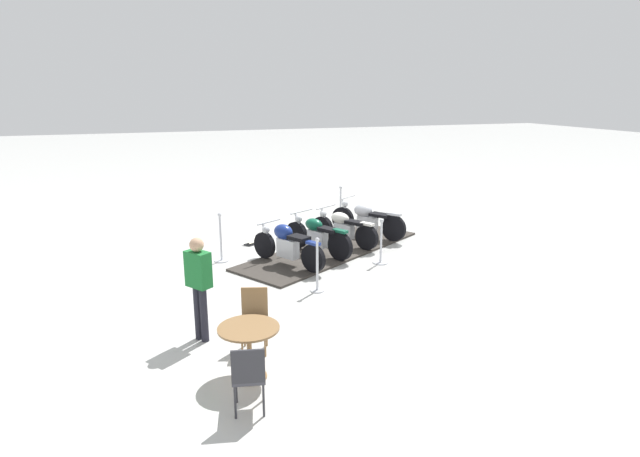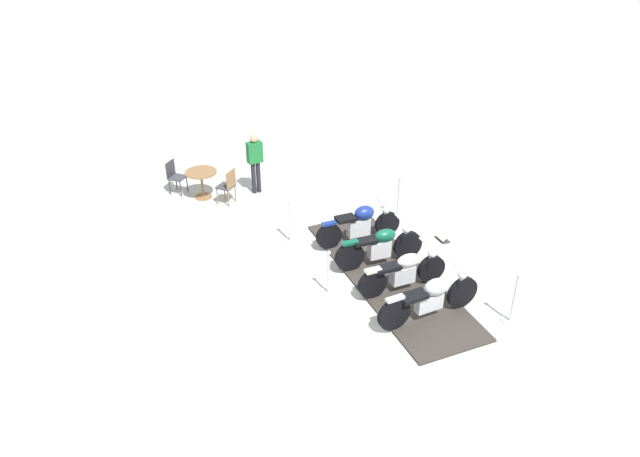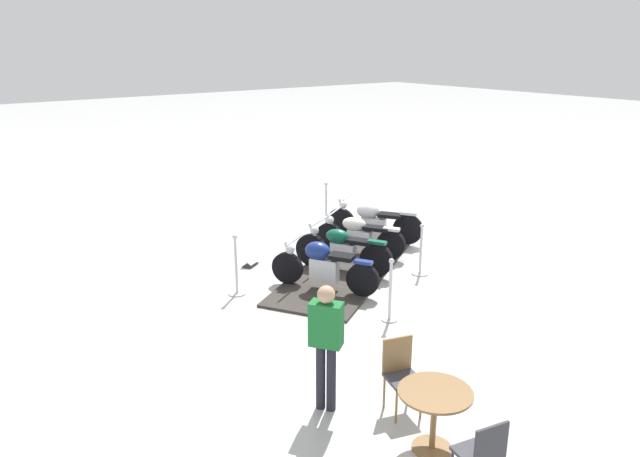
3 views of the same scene
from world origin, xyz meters
The scene contains 15 objects.
ground_plane centered at (0.00, 0.00, 0.00)m, with size 80.00×80.00×0.00m, color silver.
display_platform centered at (0.00, 0.00, 0.03)m, with size 5.29×1.68×0.05m, color #38332D.
motorcycle_chrome centered at (-0.82, 1.31, 0.53)m, with size 1.95×1.35×1.00m.
motorcycle_cream centered at (-0.29, 0.43, 0.48)m, with size 1.80×1.21×0.91m.
motorcycle_forest centered at (0.24, -0.45, 0.50)m, with size 1.89×1.13×0.98m.
motorcycle_navy centered at (0.76, -1.35, 0.53)m, with size 1.90×1.19×0.91m.
stanchion_left_rear centered at (2.40, -1.19, 0.40)m, with size 0.28×0.28×1.10m.
stanchion_right_rear centered at (-0.10, -2.68, 0.37)m, with size 0.34×0.34×1.15m.
stanchion_left_mid centered at (1.25, 0.75, 0.31)m, with size 0.36×0.36×1.05m.
stanchion_right_front centered at (-2.40, 1.19, 0.36)m, with size 0.34×0.34×1.14m.
info_placard centered at (-1.21, -1.73, 0.07)m, with size 0.38×0.43×0.21m.
cafe_table centered at (5.13, -3.11, 0.58)m, with size 0.84×0.84×0.76m.
cafe_chair_near_table centered at (5.94, -3.28, 0.53)m, with size 0.48×0.48×0.91m.
cafe_chair_across_table centered at (4.35, -2.86, 0.55)m, with size 0.50×0.50×0.96m.
bystander_person centered at (3.77, -3.59, 1.01)m, with size 0.45×0.41×1.69m.
Camera 2 is at (0.03, 11.02, 7.68)m, focal length 34.32 mm.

